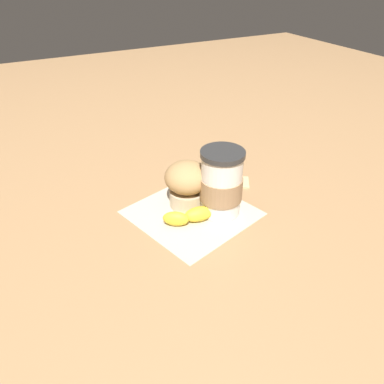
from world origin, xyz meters
The scene contains 6 objects.
ground_plane centered at (0.00, 0.00, 0.00)m, with size 3.00×3.00×0.00m, color #A87C51.
paper_napkin centered at (0.00, 0.00, 0.00)m, with size 0.22×0.22×0.00m, color beige.
coffee_cup centered at (-0.05, 0.02, 0.07)m, with size 0.09×0.09×0.14m.
muffin centered at (-0.01, -0.03, 0.06)m, with size 0.09×0.09×0.10m.
banana centered at (0.00, 0.02, 0.02)m, with size 0.16×0.06×0.03m.
sugar_packet centered at (-0.16, -0.05, 0.00)m, with size 0.05×0.03×0.01m, color #E0B27F.
Camera 1 is at (0.29, 0.55, 0.46)m, focal length 35.00 mm.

